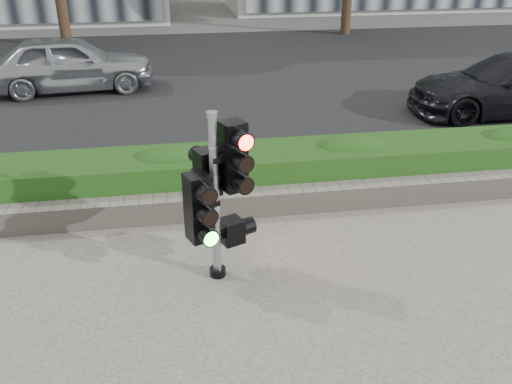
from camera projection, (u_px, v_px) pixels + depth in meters
ground at (290, 295)px, 6.01m from camera, size 120.00×120.00×0.00m
road at (213, 75)px, 14.87m from camera, size 60.00×13.00×0.02m
curb at (249, 175)px, 8.78m from camera, size 60.00×0.25×0.12m
stone_wall at (262, 202)px, 7.61m from camera, size 12.00×0.32×0.34m
hedge at (255, 172)px, 8.11m from camera, size 12.00×1.00×0.68m
traffic_signal at (216, 189)px, 5.86m from camera, size 0.72×0.64×1.97m
car_silver at (70, 63)px, 13.12m from camera, size 4.08×1.95×1.34m
car_dark at (511, 85)px, 11.53m from camera, size 4.40×1.96×1.25m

